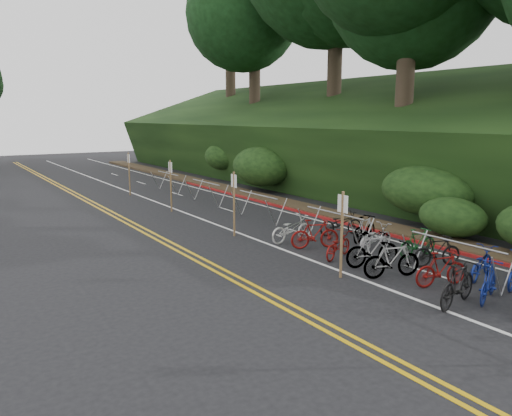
{
  "coord_description": "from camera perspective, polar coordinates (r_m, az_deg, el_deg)",
  "views": [
    {
      "loc": [
        -8.9,
        -5.19,
        4.56
      ],
      "look_at": [
        0.72,
        9.64,
        1.3
      ],
      "focal_mm": 35.0,
      "sensor_mm": 36.0,
      "label": 1
    }
  ],
  "objects": [
    {
      "name": "signposts_rest",
      "position": [
        21.64,
        -6.56,
        2.07
      ],
      "size": [
        0.08,
        18.4,
        2.5
      ],
      "color": "brown",
      "rests_on": "ground"
    },
    {
      "name": "ground",
      "position": [
        11.27,
        25.2,
        -14.48
      ],
      "size": [
        120.0,
        120.0,
        0.0
      ],
      "primitive_type": "plane",
      "color": "black",
      "rests_on": "ground"
    },
    {
      "name": "bike_racks_rest",
      "position": [
        22.05,
        0.23,
        0.78
      ],
      "size": [
        1.14,
        23.0,
        1.17
      ],
      "color": "#949597",
      "rests_on": "ground"
    },
    {
      "name": "bike_valet",
      "position": [
        15.04,
        21.31,
        -5.98
      ],
      "size": [
        3.49,
        14.02,
        1.1
      ],
      "color": "slate",
      "rests_on": "ground"
    },
    {
      "name": "red_curb",
      "position": [
        23.0,
        7.23,
        -0.94
      ],
      "size": [
        0.25,
        28.0,
        0.1
      ],
      "primitive_type": "cube",
      "color": "maroon",
      "rests_on": "ground"
    },
    {
      "name": "road_markings",
      "position": [
        18.58,
        -0.99,
        -3.75
      ],
      "size": [
        7.47,
        80.0,
        0.01
      ],
      "color": "gold",
      "rests_on": "ground"
    },
    {
      "name": "bike_front",
      "position": [
        13.17,
        22.05,
        -8.04
      ],
      "size": [
        0.91,
        1.92,
        1.11
      ],
      "primitive_type": "imported",
      "rotation": [
        0.0,
        0.0,
        1.79
      ],
      "color": "black",
      "rests_on": "ground"
    },
    {
      "name": "embankment",
      "position": [
        32.69,
        9.14,
        6.83
      ],
      "size": [
        14.3,
        48.14,
        9.11
      ],
      "color": "black",
      "rests_on": "ground"
    }
  ]
}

